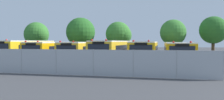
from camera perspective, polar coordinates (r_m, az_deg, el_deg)
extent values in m
plane|color=#424244|center=(26.58, -3.56, -3.42)|extent=(160.00, 160.00, 0.00)
cube|color=yellow|center=(30.16, -20.12, -0.13)|extent=(2.60, 9.47, 2.20)
cube|color=white|center=(30.14, -20.15, 2.08)|extent=(2.55, 9.28, 0.12)
cube|color=black|center=(26.34, -25.82, -2.52)|extent=(2.55, 0.19, 0.36)
cube|color=black|center=(26.31, -25.80, 0.34)|extent=(2.05, 0.08, 1.06)
cube|color=black|center=(29.73, -17.76, 0.55)|extent=(0.12, 7.37, 0.79)
cube|color=black|center=(31.11, -21.78, 0.56)|extent=(0.12, 7.37, 0.79)
cube|color=black|center=(30.18, -20.11, -0.96)|extent=(2.62, 9.57, 0.10)
sphere|color=red|center=(26.01, -24.42, 2.25)|extent=(0.18, 0.18, 0.18)
cylinder|color=black|center=(26.85, -22.00, -2.44)|extent=(0.29, 1.00, 1.00)
cylinder|color=black|center=(28.18, -25.69, -2.29)|extent=(0.29, 1.00, 1.00)
cylinder|color=black|center=(32.14, -15.58, -1.64)|extent=(0.29, 1.00, 1.00)
cylinder|color=black|center=(33.26, -18.93, -1.55)|extent=(0.29, 1.00, 1.00)
cube|color=#EAA80C|center=(28.57, -13.88, -0.34)|extent=(2.57, 9.96, 2.04)
cube|color=white|center=(28.55, -13.90, 1.83)|extent=(2.52, 9.76, 0.12)
cube|color=black|center=(24.26, -19.29, -2.81)|extent=(2.50, 0.19, 0.36)
cube|color=black|center=(24.23, -19.26, 0.04)|extent=(2.01, 0.08, 0.98)
cube|color=black|center=(28.29, -11.37, 0.32)|extent=(0.14, 7.75, 0.73)
cube|color=black|center=(29.41, -15.77, 0.35)|extent=(0.14, 7.75, 0.73)
cube|color=black|center=(28.59, -13.87, -1.15)|extent=(2.59, 10.06, 0.10)
sphere|color=red|center=(24.01, -17.71, 1.98)|extent=(0.18, 0.18, 0.18)
sphere|color=red|center=(24.73, -20.39, 1.95)|extent=(0.18, 0.18, 0.18)
cube|color=black|center=(24.21, -19.29, 1.35)|extent=(1.10, 0.09, 0.24)
cylinder|color=black|center=(24.98, -15.38, -2.70)|extent=(0.29, 1.00, 1.00)
cylinder|color=black|center=(26.08, -19.56, -2.54)|extent=(0.29, 1.00, 1.00)
cylinder|color=black|center=(31.03, -9.42, -1.72)|extent=(0.29, 1.00, 1.00)
cylinder|color=black|center=(31.93, -13.01, -1.64)|extent=(0.29, 1.00, 1.00)
cube|color=yellow|center=(27.26, -7.14, -0.41)|extent=(2.67, 10.21, 2.04)
cube|color=white|center=(27.24, -7.15, 1.86)|extent=(2.62, 10.01, 0.12)
cube|color=black|center=(22.49, -11.20, -3.11)|extent=(2.44, 0.23, 0.36)
cube|color=black|center=(22.46, -11.18, -0.04)|extent=(1.96, 0.11, 0.98)
cube|color=black|center=(27.19, -4.51, 0.28)|extent=(0.26, 7.91, 0.73)
cube|color=black|center=(27.93, -9.32, 0.31)|extent=(0.26, 7.91, 0.73)
cube|color=black|center=(27.28, -7.14, -1.26)|extent=(2.70, 10.31, 0.10)
sphere|color=red|center=(22.37, -9.47, 2.04)|extent=(0.18, 0.18, 0.18)
sphere|color=red|center=(22.86, -12.56, 2.02)|extent=(0.18, 0.18, 0.18)
cube|color=black|center=(22.44, -11.20, 1.37)|extent=(1.08, 0.11, 0.24)
cylinder|color=black|center=(23.51, -7.46, -2.94)|extent=(0.31, 1.01, 1.00)
cylinder|color=black|center=(24.25, -12.20, -2.81)|extent=(0.31, 1.01, 1.00)
cylinder|color=black|center=(30.16, -3.29, -1.80)|extent=(0.31, 1.01, 1.00)
cylinder|color=black|center=(30.75, -7.11, -1.74)|extent=(0.31, 1.01, 1.00)
cube|color=yellow|center=(26.07, 0.43, -0.36)|extent=(2.71, 11.46, 2.18)
cube|color=white|center=(26.05, 0.43, 2.17)|extent=(2.65, 11.23, 0.12)
cube|color=black|center=(20.59, -3.38, -3.56)|extent=(2.44, 0.23, 0.36)
cube|color=black|center=(20.55, -3.35, 0.06)|extent=(1.96, 0.11, 1.04)
cube|color=black|center=(26.09, 3.17, 0.41)|extent=(0.29, 8.89, 0.78)
cube|color=black|center=(26.66, -1.95, 0.45)|extent=(0.29, 8.89, 0.78)
cube|color=black|center=(26.10, 0.43, -1.31)|extent=(2.73, 11.57, 0.10)
sphere|color=red|center=(20.51, -1.46, 2.45)|extent=(0.18, 0.18, 0.18)
sphere|color=red|center=(20.91, -4.93, 2.44)|extent=(0.18, 0.18, 0.18)
cube|color=black|center=(20.53, -3.36, 1.72)|extent=(1.08, 0.11, 0.24)
cylinder|color=black|center=(21.72, 0.44, -3.34)|extent=(0.31, 1.01, 1.00)
cylinder|color=black|center=(22.31, -4.83, -3.20)|extent=(0.31, 1.01, 1.00)
cylinder|color=black|center=(29.72, 4.19, -1.87)|extent=(0.31, 1.01, 1.00)
cylinder|color=black|center=(30.16, 0.24, -1.80)|extent=(0.31, 1.01, 1.00)
cube|color=yellow|center=(25.40, 8.06, -0.54)|extent=(2.46, 9.58, 2.09)
cube|color=white|center=(25.37, 8.08, 1.96)|extent=(2.41, 9.38, 0.12)
cube|color=black|center=(20.63, 7.02, -3.56)|extent=(2.49, 0.16, 0.36)
cube|color=black|center=(20.60, 7.05, -0.11)|extent=(2.01, 0.06, 1.00)
cube|color=black|center=(25.62, 10.89, 0.22)|extent=(0.05, 7.47, 0.75)
cube|color=black|center=(25.81, 5.37, 0.26)|extent=(0.05, 7.47, 0.75)
cube|color=black|center=(25.42, 8.06, -1.48)|extent=(2.48, 9.67, 0.10)
sphere|color=red|center=(20.70, 8.96, 2.19)|extent=(0.18, 0.18, 0.18)
sphere|color=red|center=(20.82, 5.26, 2.21)|extent=(0.18, 0.18, 0.18)
cube|color=black|center=(20.57, 7.05, 1.48)|extent=(1.10, 0.08, 0.24)
cylinder|color=black|center=(22.03, 10.19, -3.29)|extent=(0.28, 1.00, 1.00)
cylinder|color=black|center=(22.21, 4.59, -3.22)|extent=(0.28, 1.00, 1.00)
cylinder|color=black|center=(28.37, 10.70, -2.09)|extent=(0.28, 1.00, 1.00)
cylinder|color=black|center=(28.52, 6.34, -2.04)|extent=(0.28, 1.00, 1.00)
cube|color=#EAA80C|center=(25.41, 15.73, -0.70)|extent=(2.65, 10.69, 2.00)
cube|color=white|center=(25.38, 15.75, 1.69)|extent=(2.60, 10.48, 0.12)
cube|color=black|center=(20.10, 16.76, -3.78)|extent=(2.57, 0.19, 0.36)
cube|color=black|center=(20.07, 16.78, -0.41)|extent=(2.07, 0.09, 0.96)
cube|color=black|center=(25.82, 18.52, 0.03)|extent=(0.15, 8.32, 0.72)
cube|color=black|center=(25.64, 12.83, 0.07)|extent=(0.15, 8.32, 0.72)
cube|color=black|center=(25.43, 15.72, -1.60)|extent=(2.68, 10.80, 0.10)
sphere|color=red|center=(20.29, 18.72, 1.85)|extent=(0.18, 0.18, 0.18)
sphere|color=red|center=(20.17, 14.80, 1.89)|extent=(0.18, 0.18, 0.18)
cube|color=black|center=(20.04, 16.80, 1.13)|extent=(1.13, 0.09, 0.24)
cylinder|color=black|center=(21.68, 19.38, -3.47)|extent=(0.29, 1.00, 1.00)
cylinder|color=black|center=(21.50, 13.44, -3.45)|extent=(0.29, 1.00, 1.00)
cylinder|color=black|center=(29.07, 17.44, -2.05)|extent=(0.29, 1.00, 1.00)
cylinder|color=black|center=(28.94, 13.02, -2.02)|extent=(0.29, 1.00, 1.00)
cylinder|color=#4C3823|center=(41.47, -17.95, 0.01)|extent=(0.40, 0.40, 2.21)
sphere|color=#387A2D|center=(41.46, -17.99, 3.67)|extent=(4.13, 4.13, 4.13)
sphere|color=#387A2D|center=(40.81, -17.44, 3.76)|extent=(2.89, 2.89, 2.89)
cylinder|color=#4C3823|center=(37.14, -7.68, -0.06)|extent=(0.35, 0.35, 2.32)
sphere|color=#286623|center=(37.14, -7.70, 4.37)|extent=(4.57, 4.57, 4.57)
sphere|color=#286623|center=(37.22, -7.25, 5.00)|extent=(2.61, 2.61, 2.61)
cylinder|color=#4C3823|center=(36.88, 1.50, -0.13)|extent=(0.30, 0.30, 2.23)
sphere|color=#387A2D|center=(36.87, 1.51, 3.90)|extent=(3.94, 3.94, 3.94)
sphere|color=#387A2D|center=(36.61, 2.53, 3.66)|extent=(2.97, 2.97, 2.97)
cylinder|color=#4C3823|center=(34.90, 14.68, -0.14)|extent=(0.34, 0.34, 2.45)
sphere|color=#387A2D|center=(34.90, 14.72, 4.18)|extent=(3.75, 3.75, 3.75)
sphere|color=#387A2D|center=(35.28, 15.14, 4.57)|extent=(2.96, 2.96, 2.96)
cylinder|color=#4C3823|center=(36.04, 23.48, 0.04)|extent=(0.44, 0.44, 2.72)
sphere|color=#286623|center=(36.05, 23.55, 4.51)|extent=(3.88, 3.88, 3.88)
sphere|color=#286623|center=(36.13, 22.98, 4.90)|extent=(3.01, 3.01, 3.01)
cylinder|color=#9EA0A3|center=(19.83, -21.26, -2.60)|extent=(0.07, 0.07, 1.97)
cylinder|color=#9EA0A3|center=(18.35, -13.52, -2.88)|extent=(0.07, 0.07, 1.97)
cylinder|color=#9EA0A3|center=(17.26, -4.60, -3.15)|extent=(0.07, 0.07, 1.97)
cylinder|color=#9EA0A3|center=(16.63, 5.25, -3.35)|extent=(0.07, 0.07, 1.97)
cylinder|color=#9EA0A3|center=(16.52, 15.55, -3.45)|extent=(0.07, 0.07, 1.97)
cylinder|color=#9EA0A3|center=(16.94, 25.65, -3.45)|extent=(0.07, 0.07, 1.97)
cube|color=#ADB2B7|center=(18.35, -13.52, -2.88)|extent=(23.78, 0.02, 1.93)
cylinder|color=#9EA0A3|center=(18.29, -13.54, 0.10)|extent=(23.78, 0.04, 0.04)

